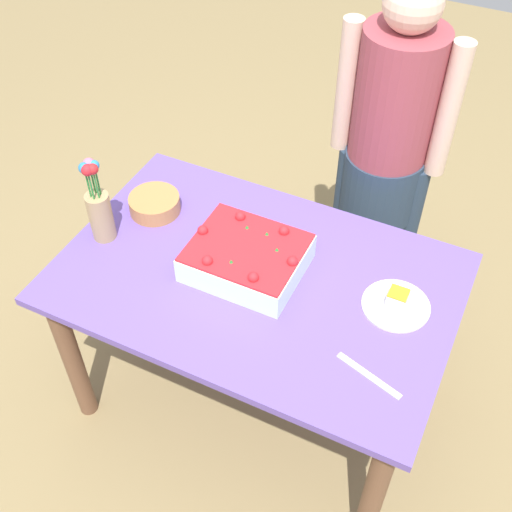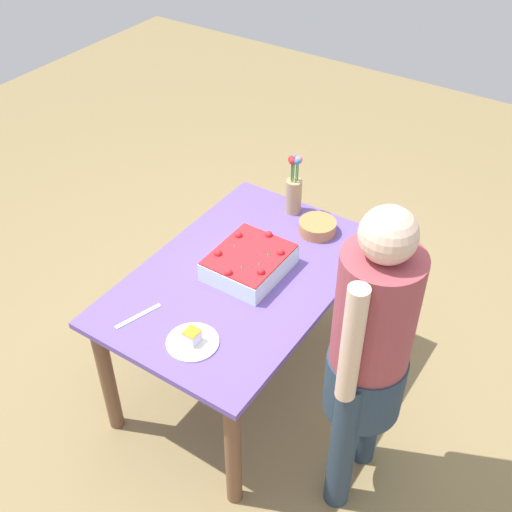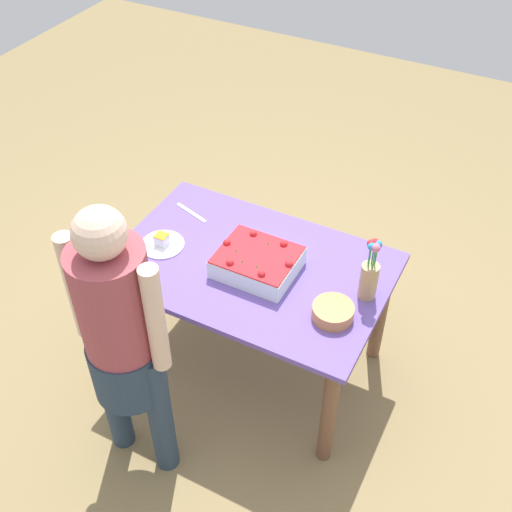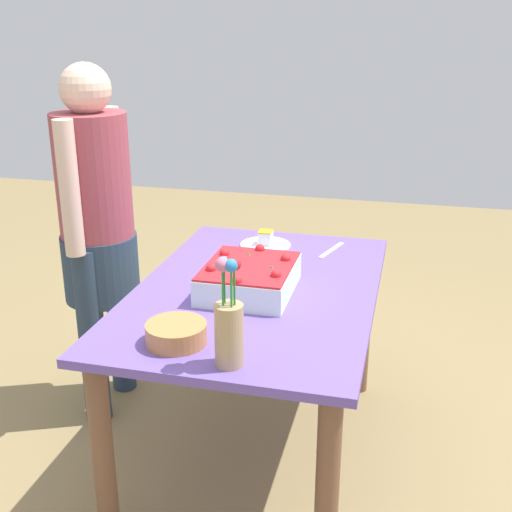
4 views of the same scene
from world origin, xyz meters
TOP-DOWN VIEW (x-y plane):
  - ground_plane at (0.00, 0.00)m, footprint 8.00×8.00m
  - dining_table at (0.00, 0.00)m, footprint 1.31×0.86m
  - sheet_cake at (-0.04, 0.02)m, footprint 0.37×0.31m
  - serving_plate_with_slice at (0.45, 0.08)m, footprint 0.22×0.22m
  - cake_knife at (0.46, -0.21)m, footprint 0.22×0.08m
  - flower_vase at (-0.56, -0.06)m, footprint 0.08×0.08m
  - fruit_bowl at (-0.47, 0.13)m, footprint 0.19×0.19m
  - person_standing at (0.20, 0.73)m, footprint 0.45×0.31m

SIDE VIEW (x-z plane):
  - ground_plane at x=0.00m, z-range 0.00..0.00m
  - dining_table at x=0.00m, z-range 0.24..0.96m
  - cake_knife at x=0.46m, z-range 0.72..0.73m
  - serving_plate_with_slice at x=0.45m, z-range 0.70..0.77m
  - fruit_bowl at x=-0.47m, z-range 0.72..0.78m
  - sheet_cake at x=-0.04m, z-range 0.71..0.84m
  - person_standing at x=0.20m, z-range 0.11..1.60m
  - flower_vase at x=-0.56m, z-range 0.69..1.02m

